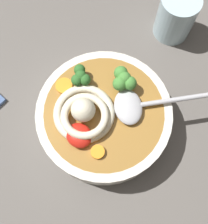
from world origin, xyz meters
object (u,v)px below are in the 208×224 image
Objects in this scene: soup_bowl at (104,118)px; drinking_glass at (176,16)px; soup_spoon at (137,105)px; noodle_pile at (84,113)px.

soup_bowl is 2.41× the size of drinking_glass.
soup_spoon is 21.02cm from drinking_glass.
soup_bowl is 1.43× the size of soup_spoon.
noodle_pile is at bearing -178.96° from soup_spoon.
drinking_glass is (-0.72, 26.36, -3.73)cm from noodle_pile.
soup_bowl is 2.07× the size of noodle_pile.
drinking_glass is at bearing 57.14° from soup_spoon.
drinking_glass reaches higher than soup_bowl.
soup_bowl is 24.03cm from drinking_glass.
drinking_glass is (-2.64, 23.87, 0.95)cm from soup_bowl.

